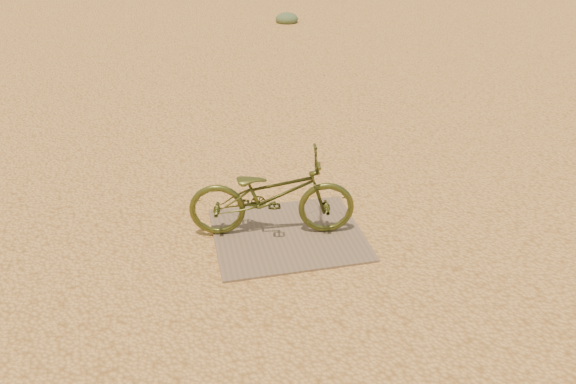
{
  "coord_description": "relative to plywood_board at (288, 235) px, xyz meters",
  "views": [
    {
      "loc": [
        -1.37,
        -3.92,
        2.94
      ],
      "look_at": [
        -0.38,
        0.51,
        0.48
      ],
      "focal_mm": 35.0,
      "sensor_mm": 36.0,
      "label": 1
    }
  ],
  "objects": [
    {
      "name": "plywood_board",
      "position": [
        0.0,
        0.0,
        0.0
      ],
      "size": [
        1.41,
        1.22,
        0.02
      ],
      "primitive_type": "cube",
      "color": "brown",
      "rests_on": "ground"
    },
    {
      "name": "ground",
      "position": [
        0.38,
        -0.51,
        -0.01
      ],
      "size": [
        120.0,
        120.0,
        0.0
      ],
      "primitive_type": "plane",
      "color": "#E7AF5D",
      "rests_on": "ground"
    },
    {
      "name": "kale_b",
      "position": [
        2.1,
        9.51,
        -0.01
      ],
      "size": [
        0.56,
        0.56,
        0.31
      ],
      "primitive_type": "ellipsoid",
      "color": "#536A48",
      "rests_on": "ground"
    },
    {
      "name": "bicycle",
      "position": [
        -0.14,
        0.07,
        0.42
      ],
      "size": [
        1.62,
        0.8,
        0.82
      ],
      "primitive_type": "imported",
      "rotation": [
        0.0,
        0.0,
        1.4
      ],
      "color": "#3F4519",
      "rests_on": "plywood_board"
    }
  ]
}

